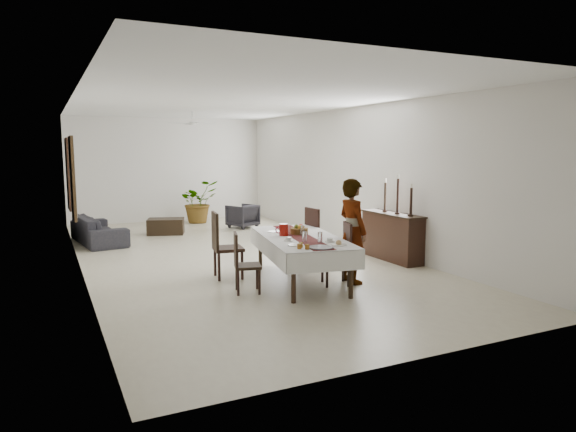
{
  "coord_description": "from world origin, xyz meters",
  "views": [
    {
      "loc": [
        -3.55,
        -10.13,
        2.23
      ],
      "look_at": [
        0.37,
        -1.93,
        1.05
      ],
      "focal_mm": 32.0,
      "sensor_mm": 36.0,
      "label": 1
    }
  ],
  "objects_px": {
    "sofa": "(99,230)",
    "sideboard_body": "(392,237)",
    "dining_table_top": "(301,239)",
    "red_pitcher": "(284,230)",
    "woman": "(352,231)"
  },
  "relations": [
    {
      "from": "sideboard_body",
      "to": "woman",
      "type": "bearing_deg",
      "value": -145.43
    },
    {
      "from": "woman",
      "to": "sideboard_body",
      "type": "relative_size",
      "value": 1.14
    },
    {
      "from": "woman",
      "to": "dining_table_top",
      "type": "bearing_deg",
      "value": 58.35
    },
    {
      "from": "woman",
      "to": "sideboard_body",
      "type": "xyz_separation_m",
      "value": [
        1.71,
        1.18,
        -0.41
      ]
    },
    {
      "from": "dining_table_top",
      "to": "red_pitcher",
      "type": "height_order",
      "value": "red_pitcher"
    },
    {
      "from": "red_pitcher",
      "to": "sideboard_body",
      "type": "height_order",
      "value": "red_pitcher"
    },
    {
      "from": "sideboard_body",
      "to": "sofa",
      "type": "distance_m",
      "value": 6.93
    },
    {
      "from": "dining_table_top",
      "to": "sideboard_body",
      "type": "height_order",
      "value": "sideboard_body"
    },
    {
      "from": "sofa",
      "to": "sideboard_body",
      "type": "bearing_deg",
      "value": -139.36
    },
    {
      "from": "woman",
      "to": "sideboard_body",
      "type": "height_order",
      "value": "woman"
    },
    {
      "from": "red_pitcher",
      "to": "woman",
      "type": "distance_m",
      "value": 1.16
    },
    {
      "from": "sideboard_body",
      "to": "sofa",
      "type": "relative_size",
      "value": 0.7
    },
    {
      "from": "woman",
      "to": "sofa",
      "type": "bearing_deg",
      "value": 28.79
    },
    {
      "from": "sofa",
      "to": "woman",
      "type": "bearing_deg",
      "value": -156.74
    },
    {
      "from": "woman",
      "to": "sofa",
      "type": "xyz_separation_m",
      "value": [
        -3.48,
        5.76,
        -0.55
      ]
    }
  ]
}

